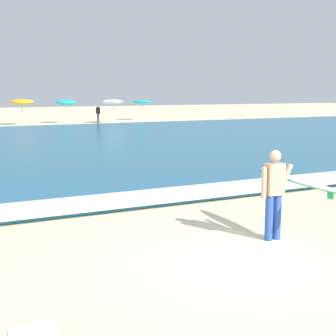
# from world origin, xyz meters

# --- Properties ---
(ground_plane) EXTENTS (160.00, 160.00, 0.00)m
(ground_plane) POSITION_xyz_m (0.00, 0.00, 0.00)
(ground_plane) COLOR beige
(sea) EXTENTS (120.00, 28.00, 0.14)m
(sea) POSITION_xyz_m (0.00, 18.13, 0.07)
(sea) COLOR #1E6084
(sea) RESTS_ON ground
(surf_foam) EXTENTS (120.00, 1.68, 0.01)m
(surf_foam) POSITION_xyz_m (0.00, 4.73, 0.15)
(surf_foam) COLOR white
(surf_foam) RESTS_ON sea
(surfer_with_board) EXTENTS (0.99, 2.46, 1.73)m
(surfer_with_board) POSITION_xyz_m (1.49, 0.82, 1.03)
(surfer_with_board) COLOR #284CA3
(surfer_with_board) RESTS_ON ground
(beach_umbrella_4) EXTENTS (1.91, 1.93, 2.21)m
(beach_umbrella_4) POSITION_xyz_m (2.27, 34.48, 1.93)
(beach_umbrella_4) COLOR beige
(beach_umbrella_4) RESTS_ON ground
(beach_umbrella_5) EXTENTS (1.73, 1.75, 2.11)m
(beach_umbrella_5) POSITION_xyz_m (6.12, 35.40, 1.83)
(beach_umbrella_5) COLOR beige
(beach_umbrella_5) RESTS_ON ground
(beach_umbrella_6) EXTENTS (1.81, 1.82, 2.09)m
(beach_umbrella_6) POSITION_xyz_m (9.86, 33.79, 1.87)
(beach_umbrella_6) COLOR beige
(beach_umbrella_6) RESTS_ON ground
(beach_umbrella_7) EXTENTS (1.83, 1.85, 2.00)m
(beach_umbrella_7) POSITION_xyz_m (13.87, 36.67, 1.76)
(beach_umbrella_7) COLOR beige
(beach_umbrella_7) RESTS_ON ground
(beachgoer_near_row_mid) EXTENTS (0.32, 0.20, 1.58)m
(beachgoer_near_row_mid) POSITION_xyz_m (8.76, 34.61, 0.84)
(beachgoer_near_row_mid) COLOR #383842
(beachgoer_near_row_mid) RESTS_ON ground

